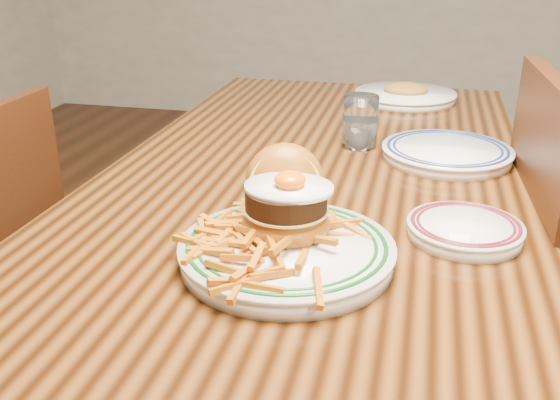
# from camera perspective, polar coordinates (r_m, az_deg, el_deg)

# --- Properties ---
(table) EXTENTS (0.85, 1.60, 0.75)m
(table) POSITION_cam_1_polar(r_m,az_deg,el_deg) (1.34, 3.46, -0.44)
(table) COLOR black
(table) RESTS_ON floor
(main_plate) EXTENTS (0.32, 0.34, 0.15)m
(main_plate) POSITION_cam_1_polar(r_m,az_deg,el_deg) (0.92, 0.60, -2.87)
(main_plate) COLOR white
(main_plate) RESTS_ON table
(side_plate) EXTENTS (0.18, 0.18, 0.03)m
(side_plate) POSITION_cam_1_polar(r_m,az_deg,el_deg) (1.03, 16.55, -2.51)
(side_plate) COLOR white
(side_plate) RESTS_ON table
(rear_plate) EXTENTS (0.28, 0.28, 0.03)m
(rear_plate) POSITION_cam_1_polar(r_m,az_deg,el_deg) (1.38, 15.01, 4.26)
(rear_plate) COLOR white
(rear_plate) RESTS_ON table
(water_glass) EXTENTS (0.08, 0.08, 0.12)m
(water_glass) POSITION_cam_1_polar(r_m,az_deg,el_deg) (1.42, 7.34, 6.87)
(water_glass) COLOR white
(water_glass) RESTS_ON table
(far_plate) EXTENTS (0.29, 0.29, 0.05)m
(far_plate) POSITION_cam_1_polar(r_m,az_deg,el_deg) (1.86, 11.38, 9.38)
(far_plate) COLOR white
(far_plate) RESTS_ON table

